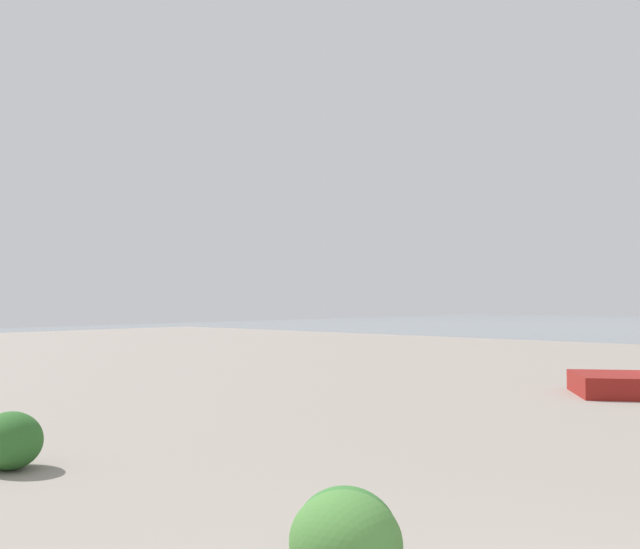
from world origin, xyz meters
The scene contains 3 objects.
shrub_low centered at (6.33, -0.88, 0.29)m, with size 0.68×0.61×0.58m.
shrub_round centered at (2.05, -0.99, 0.28)m, with size 0.65×0.59×0.56m.
shrub_wide centered at (1.92, -0.82, 0.29)m, with size 0.69×0.62×0.59m.
Camera 1 is at (-0.68, 2.34, 1.70)m, focal length 39.17 mm.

